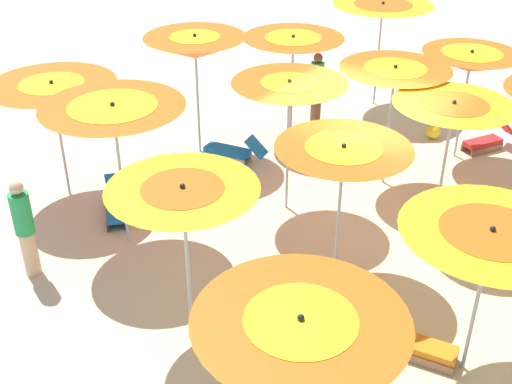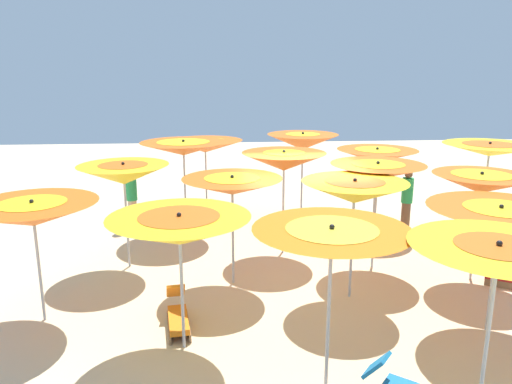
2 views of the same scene
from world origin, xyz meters
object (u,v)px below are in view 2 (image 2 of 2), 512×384
object	(u,v)px
beach_umbrella_5	(378,171)
beach_umbrella_15	(33,214)
beach_umbrella_4	(481,183)
beach_umbrella_12	(497,260)
beach_umbrella_6	(284,161)
beach_umbrella_1	(377,156)
lounger_3	(178,316)
beachgoer_2	(407,199)
beach_umbrella_9	(354,192)
beach_umbrella_13	(331,243)
beachgoer_0	(132,197)
lounger_4	(204,217)
beach_ball	(479,258)
beach_umbrella_11	(124,174)
beach_umbrella_10	(232,186)
beach_umbrella_8	(500,220)
beach_umbrella_3	(205,146)
beach_umbrella_2	(303,142)
beach_umbrella_7	(183,148)
beach_umbrella_14	(180,230)
lounger_2	(308,219)
beach_umbrella_0	(489,150)

from	to	relation	value
beach_umbrella_5	beach_umbrella_15	xyz separation A→B (m)	(1.88, -6.43, -0.24)
beach_umbrella_4	beach_umbrella_12	bearing A→B (deg)	-26.45
beach_umbrella_6	beach_umbrella_12	distance (m)	6.22
beach_umbrella_5	beach_umbrella_4	bearing A→B (deg)	67.32
beach_umbrella_1	beach_umbrella_6	distance (m)	3.12
lounger_3	beachgoer_2	distance (m)	7.52
beach_umbrella_15	beach_umbrella_9	bearing A→B (deg)	95.07
beach_umbrella_13	beach_umbrella_15	xyz separation A→B (m)	(-2.18, -4.51, -0.15)
beach_umbrella_1	beachgoer_2	distance (m)	1.45
beach_umbrella_9	beachgoer_0	xyz separation A→B (m)	(-4.70, -4.87, -1.22)
lounger_4	beach_ball	size ratio (longest dim) A/B	3.41
beach_umbrella_6	beach_umbrella_11	world-z (taller)	beach_umbrella_6
beachgoer_2	beach_ball	distance (m)	2.75
beach_umbrella_10	beachgoer_0	world-z (taller)	beach_umbrella_10
beach_umbrella_8	lounger_4	world-z (taller)	beach_umbrella_8
beachgoer_2	beach_ball	bearing A→B (deg)	-122.41
beach_umbrella_3	beach_umbrella_10	world-z (taller)	beach_umbrella_3
beach_umbrella_9	beach_umbrella_15	size ratio (longest dim) A/B	1.07
beach_umbrella_2	beach_umbrella_3	xyz separation A→B (m)	(-0.94, -2.78, -0.24)
beach_umbrella_7	beach_umbrella_14	bearing A→B (deg)	3.13
beach_umbrella_13	beach_umbrella_15	size ratio (longest dim) A/B	1.07
beach_umbrella_4	beach_umbrella_11	size ratio (longest dim) A/B	0.97
beach_umbrella_5	beach_umbrella_8	size ratio (longest dim) A/B	1.04
beach_umbrella_11	beachgoer_0	xyz separation A→B (m)	(-2.86, -0.38, -1.23)
beachgoer_2	beach_umbrella_1	bearing A→B (deg)	121.79
beach_umbrella_2	lounger_2	distance (m)	2.21
beach_umbrella_1	beachgoer_2	xyz separation A→B (m)	(0.15, 0.84, -1.18)
beach_umbrella_5	lounger_2	bearing A→B (deg)	-163.15
beach_umbrella_2	beach_umbrella_8	world-z (taller)	beach_umbrella_2
beach_umbrella_0	beach_umbrella_14	xyz separation A→B (m)	(4.78, -7.41, -0.34)
beach_umbrella_13	beachgoer_0	distance (m)	8.40
beach_umbrella_4	lounger_2	xyz separation A→B (m)	(-3.75, -2.76, -1.85)
beach_umbrella_10	beach_umbrella_11	xyz separation A→B (m)	(-1.04, -2.27, 0.06)
beach_umbrella_0	beach_umbrella_7	distance (m)	7.77
beach_umbrella_11	lounger_2	distance (m)	5.47
beach_umbrella_6	lounger_4	world-z (taller)	beach_umbrella_6
beach_umbrella_12	lounger_4	world-z (taller)	beach_umbrella_12
beach_umbrella_7	lounger_2	world-z (taller)	beach_umbrella_7
lounger_4	beachgoer_2	xyz separation A→B (m)	(0.98, 5.47, 0.66)
lounger_2	lounger_3	world-z (taller)	lounger_3
beach_umbrella_4	beach_umbrella_13	size ratio (longest dim) A/B	0.98
beach_umbrella_1	beach_umbrella_14	world-z (taller)	beach_umbrella_1
beach_umbrella_9	beach_umbrella_10	size ratio (longest dim) A/B	1.03
beach_umbrella_4	beach_umbrella_3	bearing A→B (deg)	-134.47
lounger_4	beach_umbrella_14	bearing A→B (deg)	42.98
beach_umbrella_5	beach_umbrella_6	world-z (taller)	beach_umbrella_6
beach_umbrella_14	lounger_4	bearing A→B (deg)	178.60
beach_umbrella_8	lounger_3	bearing A→B (deg)	-95.49
beach_umbrella_0	beach_umbrella_4	world-z (taller)	beach_umbrella_0
beach_umbrella_11	beach_umbrella_12	world-z (taller)	beach_umbrella_12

